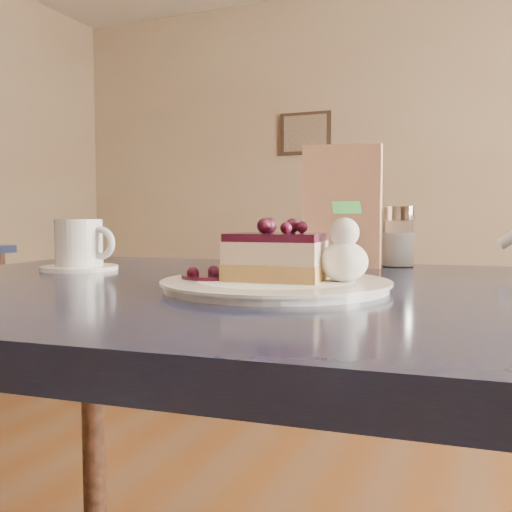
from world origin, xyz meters
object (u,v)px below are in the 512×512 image
at_px(main_table, 286,342).
at_px(dessert_plate, 276,285).
at_px(cheesecake_slice, 276,257).
at_px(coffee_set, 80,247).

bearing_deg(main_table, dessert_plate, -90.00).
height_order(cheesecake_slice, coffee_set, coffee_set).
xyz_separation_m(main_table, dessert_plate, (0.00, -0.05, 0.09)).
distance_m(cheesecake_slice, coffee_set, 0.45).
xyz_separation_m(main_table, coffee_set, (-0.43, 0.07, 0.13)).
relative_size(dessert_plate, cheesecake_slice, 2.24).
bearing_deg(main_table, cheesecake_slice, -90.00).
xyz_separation_m(dessert_plate, cheesecake_slice, (-0.00, 0.00, 0.04)).
height_order(main_table, cheesecake_slice, cheesecake_slice).
bearing_deg(coffee_set, dessert_plate, -15.90).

